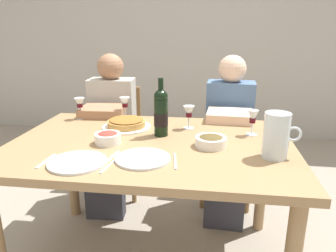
{
  "coord_description": "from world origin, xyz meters",
  "views": [
    {
      "loc": [
        0.31,
        -1.58,
        1.35
      ],
      "look_at": [
        0.08,
        0.05,
        0.83
      ],
      "focal_mm": 34.19,
      "sensor_mm": 36.0,
      "label": 1
    }
  ],
  "objects": [
    {
      "name": "diner_left",
      "position": [
        -0.44,
        0.64,
        0.62
      ],
      "size": [
        0.35,
        0.52,
        1.16
      ],
      "rotation": [
        0.0,
        0.0,
        3.2
      ],
      "color": "#B7B2A8",
      "rests_on": "ground"
    },
    {
      "name": "olive_bowl",
      "position": [
        0.32,
        -0.03,
        0.79
      ],
      "size": [
        0.16,
        0.16,
        0.06
      ],
      "color": "white",
      "rests_on": "dining_table"
    },
    {
      "name": "wine_glass_right_diner",
      "position": [
        0.18,
        0.26,
        0.86
      ],
      "size": [
        0.07,
        0.07,
        0.14
      ],
      "color": "silver",
      "rests_on": "dining_table"
    },
    {
      "name": "wine_glass_left_diner",
      "position": [
        0.54,
        0.19,
        0.86
      ],
      "size": [
        0.06,
        0.06,
        0.14
      ],
      "color": "silver",
      "rests_on": "dining_table"
    },
    {
      "name": "back_wall",
      "position": [
        0.0,
        2.5,
        1.4
      ],
      "size": [
        8.0,
        0.1,
        2.8
      ],
      "primitive_type": "cube",
      "color": "#B2ADA3",
      "rests_on": "ground"
    },
    {
      "name": "dinner_plate_left_setting",
      "position": [
        0.01,
        -0.24,
        0.77
      ],
      "size": [
        0.26,
        0.26,
        0.01
      ],
      "primitive_type": "cylinder",
      "color": "silver",
      "rests_on": "dining_table"
    },
    {
      "name": "spoon_right_setting",
      "position": [
        -0.42,
        -0.33,
        0.76
      ],
      "size": [
        0.02,
        0.16,
        0.0
      ],
      "primitive_type": "cube",
      "rotation": [
        0.0,
        0.0,
        1.54
      ],
      "color": "silver",
      "rests_on": "dining_table"
    },
    {
      "name": "dinner_plate_right_setting",
      "position": [
        -0.27,
        -0.33,
        0.77
      ],
      "size": [
        0.26,
        0.26,
        0.01
      ],
      "primitive_type": "cylinder",
      "color": "silver",
      "rests_on": "dining_table"
    },
    {
      "name": "baked_tart",
      "position": [
        -0.19,
        0.23,
        0.79
      ],
      "size": [
        0.29,
        0.29,
        0.06
      ],
      "color": "white",
      "rests_on": "dining_table"
    },
    {
      "name": "wine_bottle",
      "position": [
        0.04,
        0.11,
        0.89
      ],
      "size": [
        0.08,
        0.08,
        0.32
      ],
      "color": "black",
      "rests_on": "dining_table"
    },
    {
      "name": "dining_table",
      "position": [
        0.0,
        0.0,
        0.67
      ],
      "size": [
        1.5,
        1.0,
        0.76
      ],
      "color": "#9E7A51",
      "rests_on": "ground"
    },
    {
      "name": "knife_left_setting",
      "position": [
        0.16,
        -0.24,
        0.76
      ],
      "size": [
        0.04,
        0.18,
        0.0
      ],
      "primitive_type": "cube",
      "rotation": [
        0.0,
        0.0,
        1.72
      ],
      "color": "silver",
      "rests_on": "dining_table"
    },
    {
      "name": "chair_right",
      "position": [
        0.45,
        0.88,
        0.5
      ],
      "size": [
        0.42,
        0.42,
        0.87
      ],
      "rotation": [
        0.0,
        0.0,
        3.08
      ],
      "color": "olive",
      "rests_on": "ground"
    },
    {
      "name": "knife_right_setting",
      "position": [
        -0.12,
        -0.33,
        0.76
      ],
      "size": [
        0.04,
        0.18,
        0.0
      ],
      "primitive_type": "cube",
      "rotation": [
        0.0,
        0.0,
        1.43
      ],
      "color": "silver",
      "rests_on": "dining_table"
    },
    {
      "name": "salad_bowl",
      "position": [
        -0.22,
        -0.06,
        0.79
      ],
      "size": [
        0.14,
        0.14,
        0.07
      ],
      "color": "white",
      "rests_on": "dining_table"
    },
    {
      "name": "wine_glass_centre",
      "position": [
        -0.55,
        0.38,
        0.86
      ],
      "size": [
        0.07,
        0.07,
        0.14
      ],
      "color": "silver",
      "rests_on": "dining_table"
    },
    {
      "name": "wine_glass_spare",
      "position": [
        -0.26,
        0.43,
        0.86
      ],
      "size": [
        0.07,
        0.07,
        0.14
      ],
      "color": "silver",
      "rests_on": "dining_table"
    },
    {
      "name": "chair_left",
      "position": [
        -0.46,
        0.88,
        0.5
      ],
      "size": [
        0.42,
        0.42,
        0.87
      ],
      "rotation": [
        0.0,
        0.0,
        3.2
      ],
      "color": "olive",
      "rests_on": "ground"
    },
    {
      "name": "diner_right",
      "position": [
        0.44,
        0.64,
        0.62
      ],
      "size": [
        0.35,
        0.52,
        1.16
      ],
      "rotation": [
        0.0,
        0.0,
        3.08
      ],
      "color": "#4C6B93",
      "rests_on": "ground"
    },
    {
      "name": "fork_left_setting",
      "position": [
        -0.14,
        -0.24,
        0.76
      ],
      "size": [
        0.04,
        0.16,
        0.0
      ],
      "primitive_type": "cube",
      "rotation": [
        0.0,
        0.0,
        1.43
      ],
      "color": "silver",
      "rests_on": "dining_table"
    },
    {
      "name": "water_pitcher",
      "position": [
        0.62,
        -0.13,
        0.86
      ],
      "size": [
        0.17,
        0.12,
        0.22
      ],
      "color": "silver",
      "rests_on": "dining_table"
    }
  ]
}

